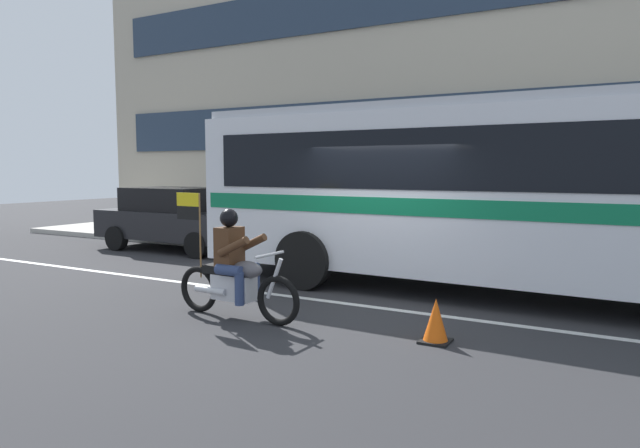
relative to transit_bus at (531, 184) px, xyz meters
The scene contains 8 objects.
ground_plane 3.10m from the transit_bus, 150.99° to the right, with size 60.00×60.00×0.00m, color #2B2B2D.
sidewalk_curb 4.81m from the transit_bus, 118.85° to the left, with size 28.00×3.80×0.15m, color #B7B2A8.
lane_center_stripe 3.37m from the transit_bus, 140.19° to the right, with size 26.60×0.14×0.01m, color silver.
office_building_facade 7.25m from the transit_bus, 109.16° to the left, with size 28.00×0.89×9.93m.
transit_bus is the anchor object (origin of this frame).
motorcycle_with_rider 4.95m from the transit_bus, 135.96° to the right, with size 2.20×0.64×1.78m.
parked_sedan_curbside 9.18m from the transit_bus, behind, with size 4.45×1.90×1.64m.
traffic_cone 3.51m from the transit_bus, 101.12° to the right, with size 0.36×0.36×0.55m.
Camera 1 is at (3.59, -8.45, 2.13)m, focal length 31.63 mm.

